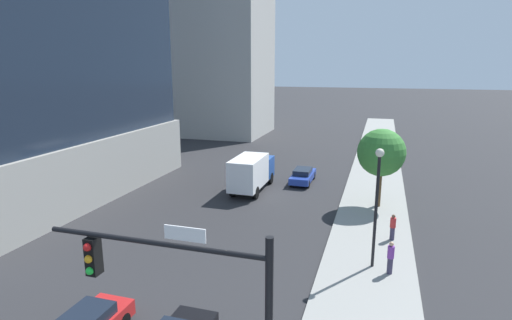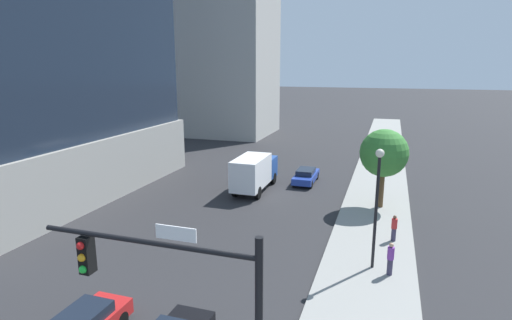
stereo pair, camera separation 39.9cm
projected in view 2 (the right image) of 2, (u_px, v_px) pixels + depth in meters
name	position (u px, v px, depth m)	size (l,w,h in m)	color
sidewalk	(372.00, 235.00, 26.16)	(4.93, 120.00, 0.15)	gray
construction_building	(224.00, 18.00, 61.86)	(16.63, 21.14, 40.22)	#B2AFA8
traffic_light_pole	(181.00, 302.00, 10.42)	(6.19, 0.48, 6.62)	black
street_lamp	(377.00, 193.00, 20.90)	(0.44, 0.44, 6.38)	black
street_tree	(384.00, 153.00, 30.19)	(3.51, 3.51, 5.91)	brown
car_blue	(306.00, 176.00, 37.80)	(1.75, 4.52, 1.34)	#233D9E
box_truck	(254.00, 171.00, 35.14)	(2.27, 6.67, 3.11)	#1E4799
pedestrian_red_shirt	(394.00, 228.00, 24.90)	(0.34, 0.34, 1.63)	#38334C
pedestrian_purple_shirt	(390.00, 258.00, 20.84)	(0.34, 0.34, 1.74)	#38334C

